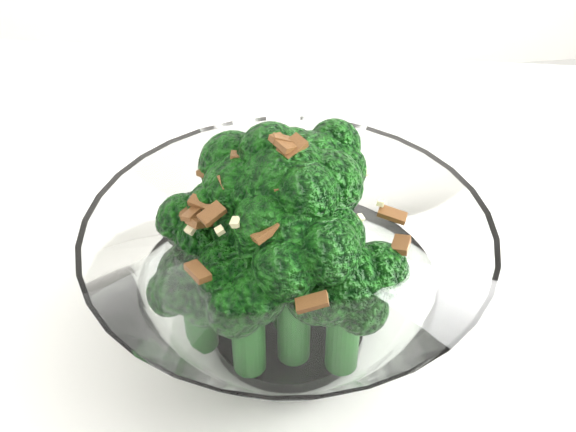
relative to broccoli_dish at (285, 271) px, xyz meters
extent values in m
cylinder|color=white|center=(-0.27, 0.39, -0.45)|extent=(0.04, 0.04, 0.71)
cylinder|color=white|center=(0.00, 0.00, -0.05)|extent=(0.10, 0.10, 0.01)
cylinder|color=#185617|center=(0.01, 0.05, -0.02)|extent=(0.02, 0.02, 0.05)
sphere|color=#13520F|center=(0.01, 0.05, 0.01)|extent=(0.04, 0.04, 0.04)
cylinder|color=#185617|center=(0.00, -0.03, -0.01)|extent=(0.02, 0.02, 0.08)
sphere|color=#13520F|center=(0.00, -0.03, 0.05)|extent=(0.05, 0.05, 0.05)
cylinder|color=#185617|center=(0.00, 0.00, 0.00)|extent=(0.02, 0.02, 0.09)
sphere|color=#13520F|center=(0.00, 0.00, 0.06)|extent=(0.06, 0.06, 0.06)
cylinder|color=#185617|center=(-0.02, 0.01, 0.00)|extent=(0.02, 0.02, 0.08)
sphere|color=#13520F|center=(-0.02, 0.01, 0.05)|extent=(0.06, 0.06, 0.06)
cylinder|color=#185617|center=(-0.04, 0.02, -0.01)|extent=(0.02, 0.02, 0.06)
sphere|color=#13520F|center=(-0.04, 0.02, 0.03)|extent=(0.05, 0.05, 0.05)
cylinder|color=#185617|center=(-0.03, -0.03, -0.02)|extent=(0.02, 0.02, 0.06)
sphere|color=#13520F|center=(-0.03, -0.03, 0.02)|extent=(0.05, 0.05, 0.05)
cylinder|color=#185617|center=(-0.05, -0.01, -0.02)|extent=(0.02, 0.02, 0.04)
sphere|color=#13520F|center=(-0.05, -0.01, 0.01)|extent=(0.05, 0.05, 0.05)
cylinder|color=#185617|center=(0.03, -0.04, -0.02)|extent=(0.02, 0.02, 0.06)
sphere|color=#13520F|center=(0.03, -0.04, 0.02)|extent=(0.05, 0.05, 0.05)
cylinder|color=#185617|center=(0.02, 0.02, 0.00)|extent=(0.02, 0.02, 0.09)
sphere|color=#13520F|center=(0.02, 0.02, 0.05)|extent=(0.05, 0.05, 0.05)
cube|color=brown|center=(0.00, 0.00, 0.09)|extent=(0.02, 0.01, 0.01)
cube|color=brown|center=(-0.03, 0.01, 0.07)|extent=(0.01, 0.02, 0.01)
cube|color=brown|center=(-0.01, -0.04, 0.06)|extent=(0.01, 0.02, 0.01)
cube|color=brown|center=(-0.05, 0.00, 0.06)|extent=(0.02, 0.02, 0.01)
cube|color=brown|center=(0.02, 0.02, 0.07)|extent=(0.02, 0.01, 0.01)
cube|color=brown|center=(0.06, -0.03, 0.04)|extent=(0.01, 0.02, 0.01)
cube|color=brown|center=(0.01, 0.03, 0.06)|extent=(0.02, 0.02, 0.01)
cube|color=brown|center=(-0.04, 0.02, 0.06)|extent=(0.02, 0.02, 0.01)
cube|color=brown|center=(0.03, 0.05, 0.05)|extent=(0.02, 0.02, 0.01)
cube|color=brown|center=(0.01, -0.07, 0.04)|extent=(0.02, 0.01, 0.01)
cube|color=brown|center=(-0.02, 0.01, 0.07)|extent=(0.01, 0.02, 0.01)
cube|color=brown|center=(-0.05, -0.01, 0.05)|extent=(0.02, 0.02, 0.01)
cube|color=brown|center=(-0.05, -0.04, 0.04)|extent=(0.02, 0.02, 0.01)
cube|color=brown|center=(-0.02, 0.05, 0.05)|extent=(0.01, 0.02, 0.01)
cube|color=brown|center=(0.00, 0.00, 0.09)|extent=(0.02, 0.02, 0.01)
cube|color=brown|center=(0.06, -0.01, 0.05)|extent=(0.02, 0.01, 0.01)
cube|color=brown|center=(-0.05, 0.01, 0.05)|extent=(0.02, 0.02, 0.01)
cube|color=brown|center=(-0.02, 0.06, 0.04)|extent=(0.02, 0.02, 0.01)
cube|color=brown|center=(0.02, 0.05, 0.05)|extent=(0.02, 0.02, 0.01)
cube|color=brown|center=(0.00, -0.02, 0.08)|extent=(0.02, 0.01, 0.01)
cube|color=brown|center=(-0.05, 0.00, 0.06)|extent=(0.01, 0.01, 0.01)
cube|color=brown|center=(0.04, 0.02, 0.06)|extent=(0.02, 0.01, 0.01)
cube|color=brown|center=(-0.01, 0.07, 0.04)|extent=(0.01, 0.01, 0.01)
cube|color=brown|center=(-0.02, 0.04, 0.06)|extent=(0.02, 0.01, 0.01)
cube|color=brown|center=(-0.03, 0.00, 0.07)|extent=(0.02, 0.01, 0.01)
cube|color=brown|center=(0.01, 0.05, 0.05)|extent=(0.02, 0.02, 0.01)
cube|color=brown|center=(-0.01, 0.05, 0.05)|extent=(0.01, 0.02, 0.01)
cube|color=brown|center=(0.01, 0.03, 0.06)|extent=(0.02, 0.01, 0.01)
cube|color=brown|center=(-0.03, 0.02, 0.06)|extent=(0.02, 0.02, 0.01)
cube|color=brown|center=(0.01, 0.05, 0.05)|extent=(0.02, 0.02, 0.00)
cube|color=brown|center=(-0.02, 0.01, 0.08)|extent=(0.02, 0.01, 0.01)
cube|color=brown|center=(-0.04, -0.01, 0.06)|extent=(0.02, 0.02, 0.01)
cube|color=brown|center=(0.00, 0.00, 0.09)|extent=(0.02, 0.02, 0.01)
cube|color=brown|center=(-0.01, -0.04, 0.06)|extent=(0.02, 0.01, 0.01)
cube|color=beige|center=(-0.01, 0.04, 0.06)|extent=(0.01, 0.01, 0.01)
cube|color=beige|center=(-0.03, -0.03, 0.06)|extent=(0.01, 0.01, 0.01)
cube|color=beige|center=(0.04, 0.05, 0.05)|extent=(0.01, 0.01, 0.01)
cube|color=beige|center=(0.03, -0.01, 0.07)|extent=(0.00, 0.00, 0.00)
cube|color=beige|center=(-0.01, 0.04, 0.06)|extent=(0.01, 0.01, 0.01)
cube|color=beige|center=(0.02, -0.04, 0.06)|extent=(0.01, 0.01, 0.01)
cube|color=beige|center=(-0.05, -0.01, 0.05)|extent=(0.01, 0.01, 0.01)
cube|color=beige|center=(0.04, 0.03, 0.05)|extent=(0.01, 0.01, 0.00)
cube|color=beige|center=(0.01, 0.04, 0.07)|extent=(0.01, 0.00, 0.00)
cube|color=beige|center=(-0.05, 0.00, 0.05)|extent=(0.01, 0.01, 0.00)
cube|color=beige|center=(-0.02, 0.02, 0.07)|extent=(0.01, 0.01, 0.01)
cube|color=beige|center=(0.04, -0.01, 0.06)|extent=(0.01, 0.01, 0.00)
cube|color=beige|center=(-0.04, -0.02, 0.06)|extent=(0.01, 0.01, 0.01)
cube|color=beige|center=(0.01, -0.03, 0.07)|extent=(0.01, 0.01, 0.00)
cube|color=beige|center=(0.05, 0.03, 0.04)|extent=(0.01, 0.01, 0.00)
cube|color=beige|center=(0.05, -0.01, 0.06)|extent=(0.01, 0.01, 0.00)
cube|color=beige|center=(0.04, -0.02, 0.06)|extent=(0.01, 0.01, 0.01)
cube|color=beige|center=(0.02, 0.02, 0.07)|extent=(0.01, 0.01, 0.01)
cube|color=beige|center=(0.02, 0.01, 0.08)|extent=(0.01, 0.01, 0.00)
camera|label=1|loc=(-0.04, -0.35, 0.34)|focal=50.00mm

